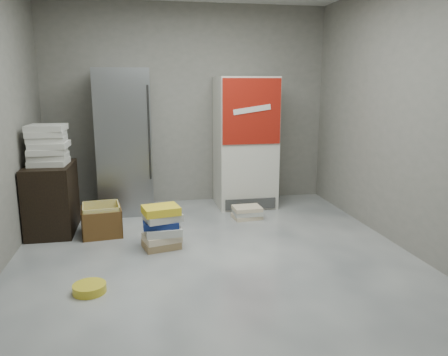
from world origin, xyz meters
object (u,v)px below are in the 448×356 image
object	(u,v)px
wood_shelf	(52,198)
cardboard_box	(102,222)
coke_cooler	(245,142)
phonebook_stack_main	(162,227)
steel_fridge	(125,142)

from	to	relation	value
wood_shelf	cardboard_box	bearing A→B (deg)	-21.35
coke_cooler	wood_shelf	world-z (taller)	coke_cooler
phonebook_stack_main	cardboard_box	world-z (taller)	phonebook_stack_main
phonebook_stack_main	cardboard_box	bearing A→B (deg)	131.28
steel_fridge	coke_cooler	size ratio (longest dim) A/B	1.06
cardboard_box	wood_shelf	bearing A→B (deg)	151.93
coke_cooler	wood_shelf	distance (m)	2.63
steel_fridge	cardboard_box	distance (m)	1.27
wood_shelf	coke_cooler	bearing A→B (deg)	16.28
steel_fridge	phonebook_stack_main	distance (m)	1.71
steel_fridge	coke_cooler	bearing A→B (deg)	-0.18
steel_fridge	cardboard_box	world-z (taller)	steel_fridge
steel_fridge	wood_shelf	xyz separation A→B (m)	(-0.83, -0.73, -0.55)
wood_shelf	phonebook_stack_main	xyz separation A→B (m)	(1.23, -0.76, -0.17)
steel_fridge	phonebook_stack_main	size ratio (longest dim) A/B	4.18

